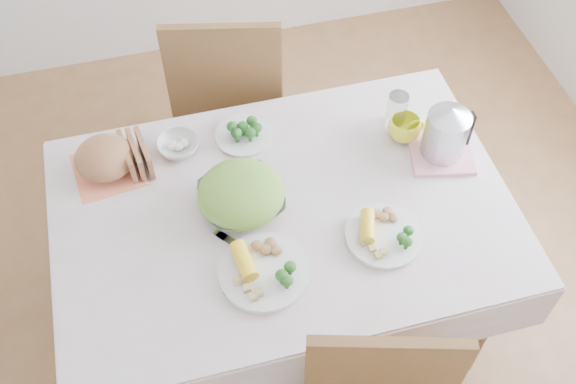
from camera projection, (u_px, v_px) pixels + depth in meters
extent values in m
plane|color=brown|center=(285.00, 316.00, 2.81)|extent=(3.60, 3.60, 0.00)
cube|color=brown|center=(284.00, 269.00, 2.52)|extent=(1.40, 0.90, 0.75)
cube|color=beige|center=(284.00, 210.00, 2.21)|extent=(1.50, 1.00, 0.01)
cube|color=brown|center=(231.00, 98.00, 2.94)|extent=(0.55, 0.55, 1.02)
imported|color=white|center=(241.00, 199.00, 2.19)|extent=(0.30, 0.30, 0.07)
cylinder|color=white|center=(264.00, 272.00, 2.05)|extent=(0.33, 0.33, 0.02)
cylinder|color=white|center=(384.00, 236.00, 2.13)|extent=(0.35, 0.35, 0.02)
cylinder|color=beige|center=(243.00, 136.00, 2.39)|extent=(0.22, 0.22, 0.02)
cube|color=#FF8258|center=(109.00, 170.00, 2.31)|extent=(0.26, 0.26, 0.00)
ellipsoid|color=brown|center=(106.00, 159.00, 2.26)|extent=(0.27, 0.26, 0.12)
imported|color=white|center=(178.00, 146.00, 2.35)|extent=(0.17, 0.17, 0.05)
imported|color=yellow|center=(404.00, 129.00, 2.36)|extent=(0.12, 0.12, 0.09)
cylinder|color=white|center=(397.00, 111.00, 2.39)|extent=(0.08, 0.08, 0.14)
cube|color=pink|center=(441.00, 152.00, 2.35)|extent=(0.25, 0.25, 0.02)
cylinder|color=#B2B5BA|center=(447.00, 130.00, 2.26)|extent=(0.19, 0.19, 0.21)
cube|color=silver|center=(244.00, 250.00, 2.11)|extent=(0.15, 0.18, 0.00)
cube|color=silver|center=(285.00, 290.00, 2.02)|extent=(0.17, 0.06, 0.00)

